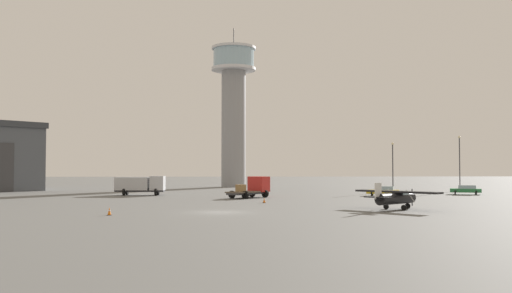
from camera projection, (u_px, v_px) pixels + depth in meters
ground_plane at (220, 212)px, 49.57m from camera, size 400.00×400.00×0.00m
control_tower at (234, 102)px, 116.47m from camera, size 9.24×9.24×33.29m
airplane_black at (395, 197)px, 52.53m from camera, size 6.93×7.46×2.59m
truck_flatbed_red at (254, 187)px, 74.07m from camera, size 6.13×6.68×2.79m
truck_box_silver at (140, 184)px, 80.40m from camera, size 7.11×3.24×2.77m
car_green at (466, 190)px, 82.54m from camera, size 4.69×3.22×1.37m
car_yellow at (383, 191)px, 78.17m from camera, size 4.75×3.14×1.37m
light_post_west at (460, 158)px, 97.70m from camera, size 0.44×0.44×9.61m
light_post_east at (393, 162)px, 93.21m from camera, size 0.44×0.44×8.22m
traffic_cone_near_left at (109, 211)px, 46.50m from camera, size 0.36×0.36×0.67m
traffic_cone_near_right at (264, 200)px, 62.87m from camera, size 0.36×0.36×0.59m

